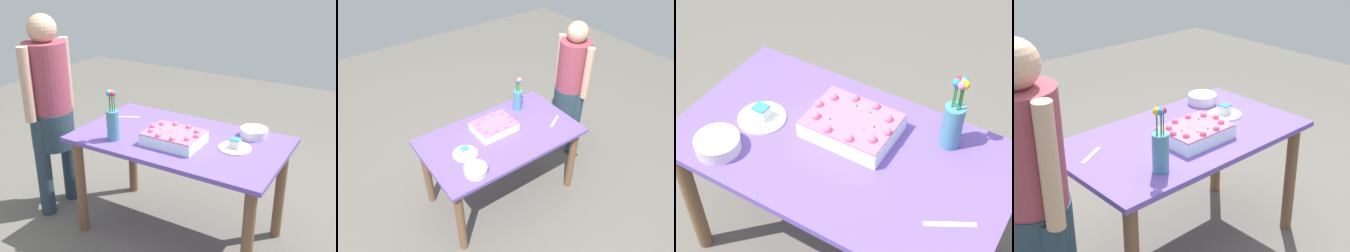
% 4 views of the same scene
% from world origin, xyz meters
% --- Properties ---
extents(ground_plane, '(8.00, 8.00, 0.00)m').
position_xyz_m(ground_plane, '(0.00, 0.00, 0.00)').
color(ground_plane, '#605B54').
extents(dining_table, '(1.37, 0.78, 0.74)m').
position_xyz_m(dining_table, '(0.00, 0.00, 0.61)').
color(dining_table, '#674DB0').
rests_on(dining_table, ground_plane).
extents(sheet_cake, '(0.36, 0.27, 0.10)m').
position_xyz_m(sheet_cake, '(-0.01, 0.09, 0.78)').
color(sheet_cake, white).
rests_on(sheet_cake, dining_table).
extents(serving_plate_with_slice, '(0.20, 0.20, 0.07)m').
position_xyz_m(serving_plate_with_slice, '(-0.37, -0.03, 0.76)').
color(serving_plate_with_slice, white).
rests_on(serving_plate_with_slice, dining_table).
extents(cake_knife, '(0.17, 0.11, 0.00)m').
position_xyz_m(cake_knife, '(0.52, -0.12, 0.74)').
color(cake_knife, silver).
rests_on(cake_knife, dining_table).
extents(flower_vase, '(0.08, 0.08, 0.33)m').
position_xyz_m(flower_vase, '(0.36, 0.24, 0.87)').
color(flower_vase, teal).
rests_on(flower_vase, dining_table).
extents(fruit_bowl, '(0.18, 0.18, 0.06)m').
position_xyz_m(fruit_bowl, '(-0.41, -0.26, 0.77)').
color(fruit_bowl, silver).
rests_on(fruit_bowl, dining_table).
extents(person_standing, '(0.31, 0.45, 1.49)m').
position_xyz_m(person_standing, '(0.98, 0.16, 0.85)').
color(person_standing, '#273A49').
rests_on(person_standing, ground_plane).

